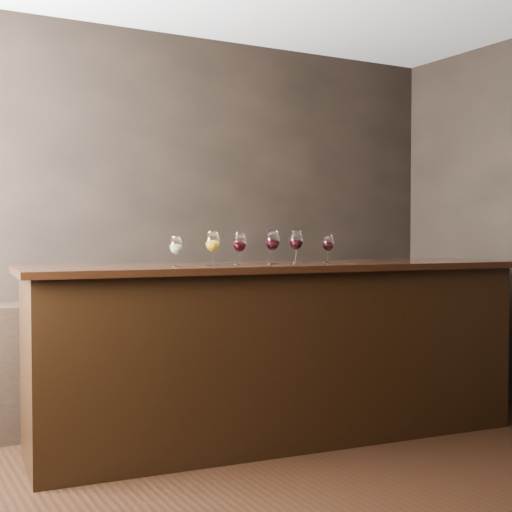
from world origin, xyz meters
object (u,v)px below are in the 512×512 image
back_bar_shelf (90,364)px  glass_red_d (328,243)px  bar_counter (281,355)px  glass_red_b (272,241)px  glass_amber (212,242)px  glass_white (176,246)px  glass_red_a (240,243)px  glass_red_c (296,241)px

back_bar_shelf → glass_red_d: bearing=-32.7°
bar_counter → glass_red_b: bearing=-158.2°
back_bar_shelf → glass_amber: glass_amber is taller
glass_white → glass_amber: glass_amber is taller
back_bar_shelf → glass_white: bearing=-73.9°
glass_white → glass_red_d: (1.09, 0.03, 0.01)m
back_bar_shelf → glass_red_a: bearing=-52.2°
bar_counter → glass_white: 1.00m
bar_counter → glass_red_b: size_ratio=14.68×
glass_red_c → glass_red_b: bearing=-164.7°
glass_red_a → glass_red_d: bearing=1.3°
glass_white → glass_red_c: 0.85m
glass_amber → bar_counter: bearing=4.2°
glass_amber → glass_red_c: bearing=6.5°
glass_amber → glass_red_d: 0.88m
glass_red_a → glass_red_c: glass_red_c is taller
bar_counter → back_bar_shelf: bar_counter is taller
glass_red_a → glass_red_c: size_ratio=0.91×
glass_amber → glass_red_d: glass_amber is taller
glass_white → glass_red_c: bearing=2.8°
glass_amber → glass_red_c: size_ratio=0.97×
back_bar_shelf → glass_red_c: (1.11, -0.86, 0.84)m
back_bar_shelf → glass_red_b: glass_red_b is taller
back_bar_shelf → glass_red_d: 1.81m
glass_red_b → glass_red_c: same height
glass_red_a → bar_counter: bearing=-2.0°
bar_counter → glass_red_a: size_ratio=16.09×
glass_white → back_bar_shelf: bearing=106.1°
bar_counter → glass_red_d: (0.38, 0.03, 0.71)m
glass_amber → glass_red_c: 0.64m
back_bar_shelf → bar_counter: bearing=-42.5°
glass_red_d → glass_red_b: bearing=-174.1°
bar_counter → glass_amber: size_ratio=15.17×
back_bar_shelf → glass_amber: size_ratio=11.67×
glass_red_a → glass_red_b: glass_red_b is taller
bar_counter → glass_amber: glass_amber is taller
glass_red_d → glass_white: bearing=-178.4°
bar_counter → glass_red_a: (-0.29, 0.01, 0.71)m
glass_white → glass_amber: bearing=-7.8°
bar_counter → glass_red_d: glass_red_d is taller
back_bar_shelf → glass_red_d: (1.36, -0.87, 0.82)m
bar_counter → glass_red_c: size_ratio=14.69×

